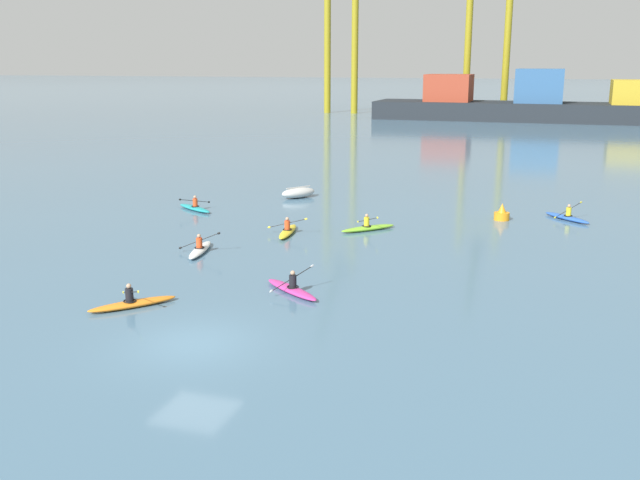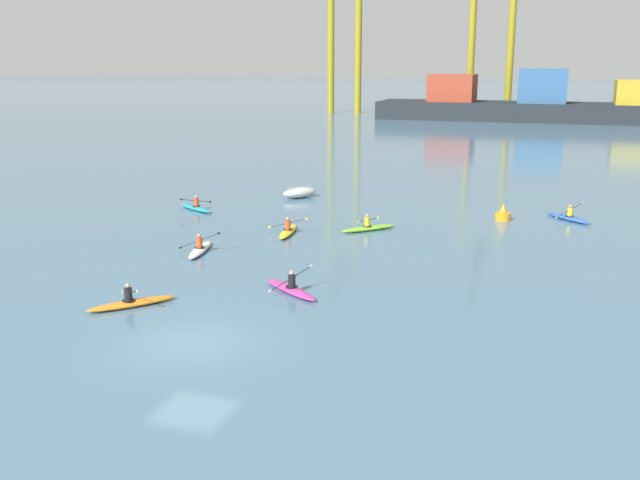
# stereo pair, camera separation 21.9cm
# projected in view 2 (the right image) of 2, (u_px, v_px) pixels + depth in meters

# --- Properties ---
(ground_plane) EXTENTS (800.00, 800.00, 0.00)m
(ground_plane) POSITION_uv_depth(u_px,v_px,m) (191.00, 343.00, 23.82)
(ground_plane) COLOR #476B84
(container_barge) EXTENTS (51.36, 10.50, 8.03)m
(container_barge) POSITION_uv_depth(u_px,v_px,m) (540.00, 104.00, 112.88)
(container_barge) COLOR #1E2328
(container_barge) RESTS_ON ground
(gantry_crane_west) EXTENTS (6.31, 18.47, 40.80)m
(gantry_crane_west) POSITION_uv_depth(u_px,v_px,m) (344.00, 0.00, 125.61)
(gantry_crane_west) COLOR olive
(gantry_crane_west) RESTS_ON ground
(gantry_crane_west_mid) EXTENTS (7.82, 15.46, 34.10)m
(gantry_crane_west_mid) POSITION_uv_depth(u_px,v_px,m) (493.00, 16.00, 122.27)
(gantry_crane_west_mid) COLOR olive
(gantry_crane_west_mid) RESTS_ON ground
(capsized_dinghy) EXTENTS (2.42, 2.75, 0.76)m
(capsized_dinghy) POSITION_uv_depth(u_px,v_px,m) (300.00, 193.00, 49.23)
(capsized_dinghy) COLOR beige
(capsized_dinghy) RESTS_ON ground
(channel_buoy) EXTENTS (0.90, 0.90, 1.00)m
(channel_buoy) POSITION_uv_depth(u_px,v_px,m) (503.00, 214.00, 42.21)
(channel_buoy) COLOR orange
(channel_buoy) RESTS_ON ground
(kayak_orange) EXTENTS (2.67, 2.97, 0.98)m
(kayak_orange) POSITION_uv_depth(u_px,v_px,m) (131.00, 302.00, 27.31)
(kayak_orange) COLOR orange
(kayak_orange) RESTS_ON ground
(kayak_blue) EXTENTS (2.83, 2.83, 1.06)m
(kayak_blue) POSITION_uv_depth(u_px,v_px,m) (568.00, 217.00, 42.27)
(kayak_blue) COLOR #2856B2
(kayak_blue) RESTS_ON ground
(kayak_white) EXTENTS (2.11, 3.45, 1.09)m
(kayak_white) POSITION_uv_depth(u_px,v_px,m) (200.00, 249.00, 35.14)
(kayak_white) COLOR silver
(kayak_white) RESTS_ON ground
(kayak_teal) EXTENTS (3.22, 2.26, 0.95)m
(kayak_teal) POSITION_uv_depth(u_px,v_px,m) (196.00, 207.00, 45.15)
(kayak_teal) COLOR teal
(kayak_teal) RESTS_ON ground
(kayak_lime) EXTENTS (2.77, 2.88, 1.00)m
(kayak_lime) POSITION_uv_depth(u_px,v_px,m) (368.00, 228.00, 39.66)
(kayak_lime) COLOR #7ABC2D
(kayak_lime) RESTS_ON ground
(kayak_yellow) EXTENTS (2.21, 3.45, 0.95)m
(kayak_yellow) POSITION_uv_depth(u_px,v_px,m) (288.00, 231.00, 38.89)
(kayak_yellow) COLOR yellow
(kayak_yellow) RESTS_ON ground
(kayak_magenta) EXTENTS (3.10, 2.49, 1.04)m
(kayak_magenta) POSITION_uv_depth(u_px,v_px,m) (291.00, 289.00, 28.99)
(kayak_magenta) COLOR #C13384
(kayak_magenta) RESTS_ON ground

